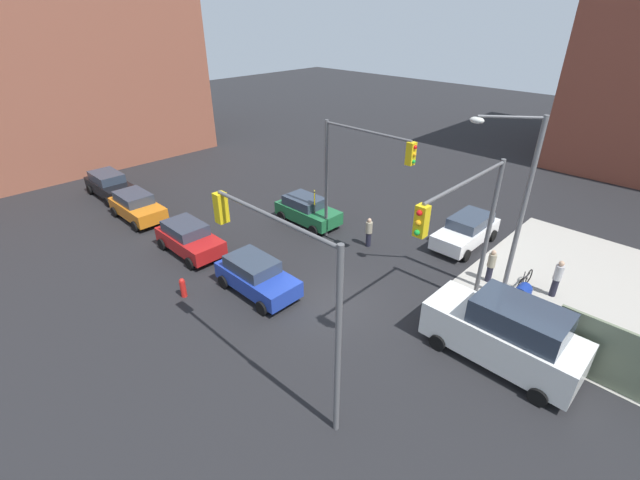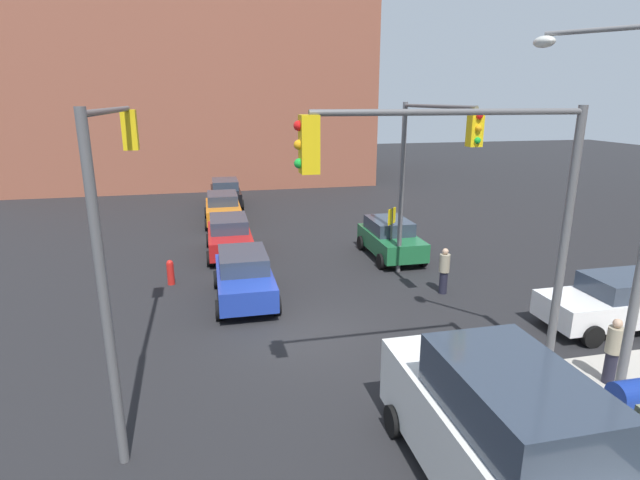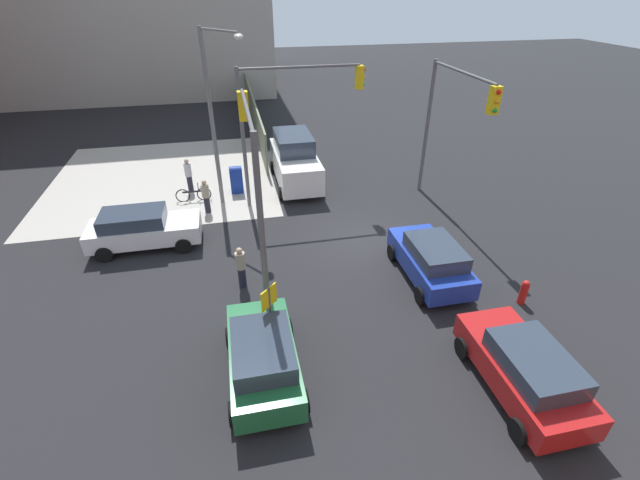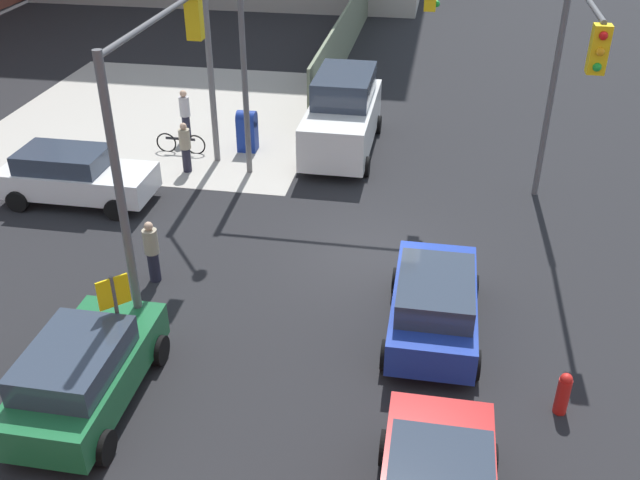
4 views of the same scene
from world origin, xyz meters
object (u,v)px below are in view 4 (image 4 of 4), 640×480
Objects in this scene: mailbox_blue at (247,129)px; hatchback_white at (74,175)px; traffic_signal_ne_corner at (316,31)px; coupe_green at (84,371)px; pedestrian_waiting at (185,147)px; traffic_signal_se_corner at (570,65)px; pedestrian_crossing at (185,114)px; street_lamp_corner at (210,21)px; traffic_signal_nw_corner at (154,112)px; van_white_delivery at (343,114)px; hatchback_blue at (434,302)px; fire_hydrant at (563,393)px; pedestrian_walking_north at (152,251)px; bicycle_leaning_on_fence at (181,143)px.

hatchback_white is at bearing 138.37° from mailbox_blue.
traffic_signal_ne_corner reaches higher than coupe_green.
pedestrian_waiting is (-2.00, 1.50, 0.10)m from mailbox_blue.
pedestrian_crossing is at bearing 69.86° from traffic_signal_se_corner.
street_lamp_corner reaches higher than hatchback_white.
traffic_signal_nw_corner is at bearing 154.96° from pedestrian_waiting.
traffic_signal_ne_corner reaches higher than van_white_delivery.
mailbox_blue is at bearing -78.64° from pedestrian_waiting.
hatchback_blue is 10.86m from pedestrian_waiting.
mailbox_blue is at bearing 39.40° from fire_hydrant.
traffic_signal_ne_corner is at bearing -122.15° from mailbox_blue.
street_lamp_corner is at bearing 8.32° from traffic_signal_nw_corner.
coupe_green is (-3.41, 6.50, -0.00)m from hatchback_blue.
traffic_signal_ne_corner is at bearing -127.69° from pedestrian_waiting.
hatchback_white is at bearing 133.19° from street_lamp_corner.
hatchback_blue is at bearing 164.93° from pedestrian_walking_north.
bicycle_leaning_on_fence is at bearing 66.82° from street_lamp_corner.
hatchback_white is 9.07m from coupe_green.
mailbox_blue is 2.48m from pedestrian_crossing.
hatchback_white reaches higher than mailbox_blue.
street_lamp_corner is 5.45m from van_white_delivery.
pedestrian_crossing is at bearing 65.75° from traffic_signal_ne_corner.
traffic_signal_se_corner is at bearing -106.90° from traffic_signal_ne_corner.
fire_hydrant is 3.28m from hatchback_blue.
van_white_delivery is at bearing -12.00° from traffic_signal_ne_corner.
traffic_signal_nw_corner is 1.20× the size of van_white_delivery.
street_lamp_corner is at bearing -113.18° from bicycle_leaning_on_fence.
traffic_signal_nw_corner is at bearing 140.15° from pedestrian_walking_north.
mailbox_blue is 0.79× the size of pedestrian_crossing.
bicycle_leaning_on_fence is (1.40, 0.70, -0.52)m from pedestrian_waiting.
traffic_signal_ne_corner is 1.59× the size of hatchback_blue.
mailbox_blue is 2.50m from pedestrian_waiting.
bicycle_leaning_on_fence is (-1.23, 5.40, -0.93)m from van_white_delivery.
traffic_signal_se_corner is 1.63× the size of coupe_green.
pedestrian_crossing is 2.75m from pedestrian_waiting.
pedestrian_waiting is at bearing 94.08° from traffic_signal_ne_corner.
hatchback_blue is at bearing -173.09° from pedestrian_waiting.
pedestrian_crossing is (5.14, -1.64, 0.10)m from hatchback_white.
traffic_signal_se_corner is at bearing -103.78° from street_lamp_corner.
traffic_signal_nw_corner reaches higher than pedestrian_waiting.
pedestrian_walking_north reaches higher than bicycle_leaning_on_fence.
pedestrian_waiting is 1.01× the size of pedestrian_walking_north.
pedestrian_waiting is at bearing 143.13° from mailbox_blue.
pedestrian_crossing is (9.25, 2.90, -3.68)m from traffic_signal_nw_corner.
fire_hydrant is 0.52× the size of pedestrian_crossing.
fire_hydrant is 0.54× the size of bicycle_leaning_on_fence.
traffic_signal_se_corner is 8.38m from van_white_delivery.
coupe_green reaches higher than fire_hydrant.
bicycle_leaning_on_fence is at bearing 74.86° from traffic_signal_se_corner.
coupe_green is at bearing 117.71° from hatchback_blue.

